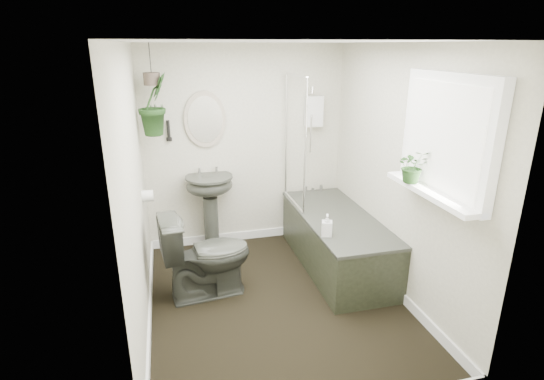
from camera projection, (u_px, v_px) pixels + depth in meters
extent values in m
cube|color=black|center=(276.00, 301.00, 3.99)|extent=(2.30, 2.80, 0.02)
cube|color=white|center=(277.00, 40.00, 3.24)|extent=(2.30, 2.80, 0.02)
cube|color=beige|center=(245.00, 148.00, 4.91)|extent=(2.30, 0.02, 2.30)
cube|color=beige|center=(342.00, 262.00, 2.32)|extent=(2.30, 0.02, 2.30)
cube|color=beige|center=(134.00, 196.00, 3.34)|extent=(0.02, 2.80, 2.30)
cube|color=beige|center=(399.00, 175.00, 3.88)|extent=(0.02, 2.80, 2.30)
cube|color=white|center=(276.00, 296.00, 3.97)|extent=(2.30, 2.80, 0.10)
cube|color=white|center=(314.00, 111.00, 4.90)|extent=(0.20, 0.10, 0.35)
ellipsoid|color=tan|center=(205.00, 120.00, 4.65)|extent=(0.46, 0.03, 0.62)
cylinder|color=black|center=(168.00, 130.00, 4.58)|extent=(0.04, 0.04, 0.22)
cylinder|color=white|center=(147.00, 196.00, 4.08)|extent=(0.11, 0.11, 0.11)
cube|color=white|center=(447.00, 137.00, 3.06)|extent=(0.08, 1.00, 0.90)
cube|color=white|center=(431.00, 192.00, 3.18)|extent=(0.18, 1.00, 0.04)
cube|color=white|center=(441.00, 137.00, 3.05)|extent=(0.01, 0.86, 0.76)
imported|color=#33352E|center=(207.00, 255.00, 3.97)|extent=(0.86, 0.56, 0.83)
imported|color=black|center=(413.00, 166.00, 3.30)|extent=(0.28, 0.26, 0.27)
imported|color=black|center=(154.00, 104.00, 4.19)|extent=(0.42, 0.43, 0.61)
imported|color=black|center=(327.00, 225.00, 3.95)|extent=(0.12, 0.13, 0.21)
cylinder|color=#493C32|center=(152.00, 79.00, 4.11)|extent=(0.16, 0.16, 0.12)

